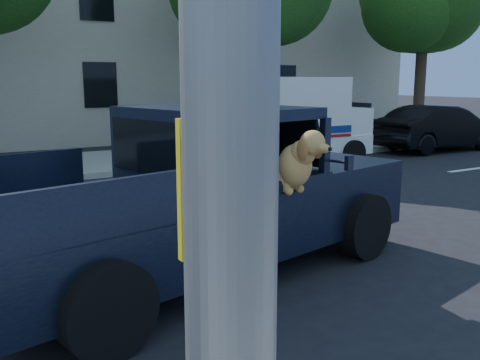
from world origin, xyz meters
The scene contains 7 objects.
ground centered at (0.00, 0.00, 0.00)m, with size 120.00×120.00×0.00m, color black.
far_sidewalk centered at (0.00, 9.20, 0.07)m, with size 60.00×4.00×0.15m, color gray.
lane_stripes centered at (2.00, 3.40, 0.01)m, with size 21.60×0.14×0.01m, color silver, non-canonical shape.
building_main centered at (3.00, 16.50, 4.50)m, with size 26.00×6.00×9.00m, color beige.
pickup_truck centered at (-1.80, 0.10, 0.70)m, with size 6.11×3.54×2.06m.
mail_truck centered at (4.02, 6.41, 1.07)m, with size 4.49×2.30×2.46m.
parked_sedan centered at (10.51, 6.48, 0.77)m, with size 4.66×1.63×1.54m, color black.
Camera 1 is at (-4.57, -5.66, 2.39)m, focal length 40.00 mm.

